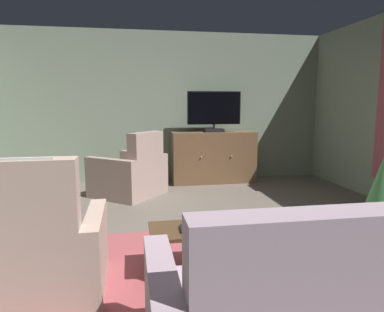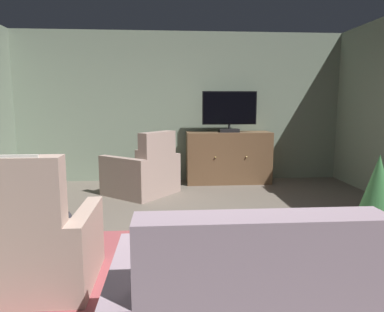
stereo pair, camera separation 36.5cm
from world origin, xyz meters
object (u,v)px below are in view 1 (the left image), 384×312
Objects in this scene: coffee_table at (206,233)px; cat at (51,229)px; tv_remote at (183,229)px; armchair_beside_cabinet at (40,254)px; tv_cabinet at (213,158)px; armchair_facing_sofa at (130,175)px; potted_plant_on_hearth_side at (381,218)px; television at (214,110)px; folded_newspaper at (205,229)px.

coffee_table is 1.39× the size of cat.
tv_remote is (-0.21, -0.04, 0.06)m from coffee_table.
coffee_table is 1.33m from armchair_beside_cabinet.
armchair_beside_cabinet is at bearing -120.96° from tv_cabinet.
potted_plant_on_hearth_side reaches higher than armchair_facing_sofa.
cat is at bearing 53.13° from tv_remote.
tv_cabinet is 1.39× the size of potted_plant_on_hearth_side.
armchair_beside_cabinet is 2.59m from potted_plant_on_hearth_side.
television reaches higher than cat.
tv_remote is (-1.08, -3.51, -0.03)m from tv_cabinet.
potted_plant_on_hearth_side is at bearing -25.01° from coffee_table.
tv_remote is at bearing -107.14° from tv_cabinet.
armchair_beside_cabinet is 1.29m from cat.
tv_remote is 0.19m from folded_newspaper.
coffee_table is at bearing -104.18° from tv_cabinet.
armchair_beside_cabinet is (-0.67, -2.92, 0.02)m from armchair_facing_sofa.
potted_plant_on_hearth_side reaches higher than tv_remote.
tv_remote reaches higher than cat.
television is (-0.00, -0.05, 0.88)m from tv_cabinet.
armchair_beside_cabinet is (-1.31, -0.19, -0.01)m from coffee_table.
armchair_facing_sofa is (-1.52, -0.68, -1.01)m from television.
tv_cabinet reaches higher than tv_remote.
tv_remote is at bearing -168.93° from coffee_table.
potted_plant_on_hearth_side reaches higher than cat.
potted_plant_on_hearth_side is (0.35, -3.99, -0.73)m from television.
potted_plant_on_hearth_side is (1.43, -0.53, 0.19)m from tv_remote.
television reaches higher than armchair_beside_cabinet.
tv_cabinet is 4.06m from potted_plant_on_hearth_side.
tv_remote is 0.15× the size of potted_plant_on_hearth_side.
tv_cabinet reaches higher than folded_newspaper.
television is 4.07m from potted_plant_on_hearth_side.
tv_cabinet is 1.58× the size of coffee_table.
cat is at bearing -134.89° from tv_cabinet.
potted_plant_on_hearth_side is at bearing -30.88° from cat.
tv_cabinet is at bearing 25.63° from armchair_facing_sofa.
television reaches higher than tv_remote.
folded_newspaper is 2.86m from armchair_facing_sofa.
folded_newspaper is at bearing 157.20° from potted_plant_on_hearth_side.
television is 3.73m from tv_remote.
folded_newspaper is (-0.90, -3.52, -0.04)m from tv_cabinet.
television is 5.77× the size of tv_remote.
folded_newspaper is (-0.90, -3.46, -0.93)m from television.
tv_remote is 0.15× the size of armchair_beside_cabinet.
tv_remote is 1.75m from cat.
folded_newspaper is 1.30m from armchair_beside_cabinet.
armchair_beside_cabinet reaches higher than coffee_table.
coffee_table is 0.22m from tv_remote.
tv_remote is 1.12m from armchair_beside_cabinet.
armchair_facing_sofa is at bearing 103.23° from coffee_table.
cat is (-0.87, -1.67, -0.24)m from armchair_facing_sofa.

